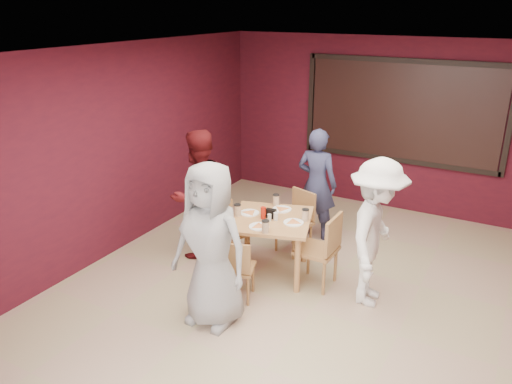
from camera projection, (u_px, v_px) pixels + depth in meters
The scene contains 11 objects.
floor at pixel (312, 310), 5.66m from camera, with size 7.00×7.00×0.00m, color tan.
window_blinds at pixel (402, 112), 7.89m from camera, with size 3.00×0.02×1.50m, color black.
dining_table at pixel (271, 225), 6.21m from camera, with size 1.22×1.22×0.92m.
chair_front at pixel (236, 267), 5.70m from camera, with size 0.48×0.48×0.78m.
chair_back at pixel (298, 218), 6.89m from camera, with size 0.53×0.53×0.86m.
chair_left at pixel (226, 229), 6.64m from camera, with size 0.49×0.49×0.79m.
chair_right at pixel (323, 247), 5.97m from camera, with size 0.47×0.47×0.94m.
diner_front at pixel (211, 246), 5.17m from camera, with size 0.89×0.58×1.81m, color #959595.
diner_back at pixel (317, 184), 7.19m from camera, with size 0.60×0.39×1.64m, color #303457.
diner_left at pixel (198, 194), 6.65m from camera, with size 0.85×0.66×1.75m, color #5E1215.
diner_right at pixel (376, 233), 5.55m from camera, with size 1.12×0.64×1.73m, color white.
Camera 1 is at (1.77, -4.52, 3.26)m, focal length 35.00 mm.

